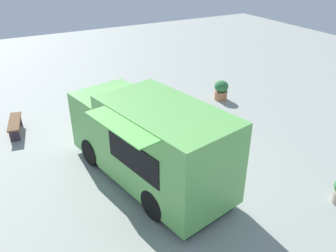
{
  "coord_description": "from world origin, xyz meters",
  "views": [
    {
      "loc": [
        -4.44,
        -8.64,
        6.31
      ],
      "look_at": [
        0.3,
        0.08,
        1.08
      ],
      "focal_mm": 37.05,
      "sensor_mm": 36.0,
      "label": 1
    }
  ],
  "objects_px": {
    "planter_flowering_near": "(154,98)",
    "plaza_bench": "(15,124)",
    "planter_flowering_far": "(221,90)",
    "food_truck": "(149,143)"
  },
  "relations": [
    {
      "from": "planter_flowering_near",
      "to": "plaza_bench",
      "type": "height_order",
      "value": "planter_flowering_near"
    },
    {
      "from": "food_truck",
      "to": "planter_flowering_near",
      "type": "bearing_deg",
      "value": 62.28
    },
    {
      "from": "planter_flowering_near",
      "to": "planter_flowering_far",
      "type": "bearing_deg",
      "value": -12.64
    },
    {
      "from": "food_truck",
      "to": "plaza_bench",
      "type": "xyz_separation_m",
      "value": [
        -3.17,
        4.97,
        -0.87
      ]
    },
    {
      "from": "planter_flowering_far",
      "to": "plaza_bench",
      "type": "xyz_separation_m",
      "value": [
        -8.64,
        1.07,
        -0.08
      ]
    },
    {
      "from": "food_truck",
      "to": "planter_flowering_near",
      "type": "xyz_separation_m",
      "value": [
        2.41,
        4.59,
        -0.81
      ]
    },
    {
      "from": "food_truck",
      "to": "planter_flowering_far",
      "type": "distance_m",
      "value": 6.77
    },
    {
      "from": "planter_flowering_near",
      "to": "plaza_bench",
      "type": "distance_m",
      "value": 5.59
    },
    {
      "from": "planter_flowering_near",
      "to": "planter_flowering_far",
      "type": "relative_size",
      "value": 0.89
    },
    {
      "from": "food_truck",
      "to": "plaza_bench",
      "type": "bearing_deg",
      "value": 122.48
    }
  ]
}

